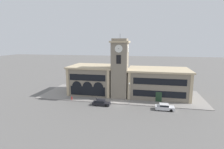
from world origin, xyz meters
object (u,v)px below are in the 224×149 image
Objects in this scene: parked_car_mid at (164,107)px; bollard at (97,100)px; street_lamp at (129,90)px; parked_car_near at (101,103)px; fire_hydrant at (72,98)px.

parked_car_mid is 3.85× the size of bollard.
street_lamp is 8.59m from bollard.
bollard is at bearing -179.23° from street_lamp.
street_lamp is (-8.07, 1.91, 2.91)m from parked_car_mid.
parked_car_near reaches higher than fire_hydrant.
parked_car_mid reaches higher than fire_hydrant.
parked_car_near is at bearing -13.54° from fire_hydrant.
parked_car_mid is 0.79× the size of street_lamp.
parked_car_near is 0.80× the size of street_lamp.
parked_car_mid is 8.79m from street_lamp.
street_lamp is at bearing 166.72° from parked_car_mid.
street_lamp is (6.41, 1.91, 2.94)m from parked_car_near.
parked_car_near is at bearing -47.25° from bollard.
parked_car_near reaches higher than bollard.
parked_car_near is 14.48m from parked_car_mid.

